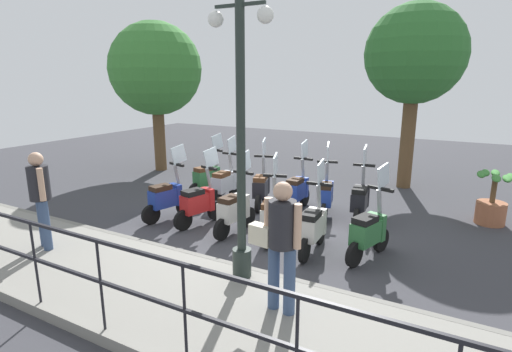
{
  "coord_description": "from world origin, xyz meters",
  "views": [
    {
      "loc": [
        -6.81,
        -3.34,
        2.85
      ],
      "look_at": [
        0.2,
        0.5,
        0.9
      ],
      "focal_mm": 28.0,
      "sensor_mm": 36.0,
      "label": 1
    }
  ],
  "objects_px": {
    "tree_large": "(156,70)",
    "scooter_far_1": "(325,194)",
    "tree_distant": "(415,56)",
    "scooter_far_4": "(225,183)",
    "pedestrian_distant": "(40,193)",
    "potted_palm": "(492,202)",
    "lamp_post_near": "(241,155)",
    "scooter_far_0": "(360,199)",
    "scooter_far_3": "(261,187)",
    "scooter_near_5": "(167,197)",
    "scooter_far_2": "(298,190)",
    "scooter_near_1": "(313,226)",
    "scooter_far_5": "(208,177)",
    "pedestrian_with_bag": "(280,237)",
    "scooter_near_3": "(235,209)",
    "scooter_near_0": "(369,231)",
    "scooter_near_2": "(272,214)",
    "scooter_near_4": "(199,202)"
  },
  "relations": [
    {
      "from": "tree_large",
      "to": "scooter_far_2",
      "type": "xyz_separation_m",
      "value": [
        -1.71,
        -5.47,
        -2.64
      ]
    },
    {
      "from": "pedestrian_distant",
      "to": "scooter_far_2",
      "type": "distance_m",
      "value": 4.98
    },
    {
      "from": "potted_palm",
      "to": "scooter_far_2",
      "type": "distance_m",
      "value": 3.9
    },
    {
      "from": "pedestrian_with_bag",
      "to": "scooter_far_4",
      "type": "bearing_deg",
      "value": 48.34
    },
    {
      "from": "pedestrian_with_bag",
      "to": "scooter_near_1",
      "type": "distance_m",
      "value": 2.15
    },
    {
      "from": "pedestrian_distant",
      "to": "scooter_far_1",
      "type": "distance_m",
      "value": 5.32
    },
    {
      "from": "lamp_post_near",
      "to": "scooter_far_0",
      "type": "distance_m",
      "value": 3.74
    },
    {
      "from": "potted_palm",
      "to": "scooter_far_1",
      "type": "distance_m",
      "value": 3.29
    },
    {
      "from": "tree_distant",
      "to": "scooter_far_4",
      "type": "relative_size",
      "value": 3.06
    },
    {
      "from": "pedestrian_with_bag",
      "to": "scooter_near_3",
      "type": "relative_size",
      "value": 1.03
    },
    {
      "from": "pedestrian_distant",
      "to": "tree_large",
      "type": "distance_m",
      "value": 6.78
    },
    {
      "from": "tree_large",
      "to": "scooter_far_4",
      "type": "bearing_deg",
      "value": -117.66
    },
    {
      "from": "tree_large",
      "to": "scooter_far_1",
      "type": "height_order",
      "value": "tree_large"
    },
    {
      "from": "pedestrian_distant",
      "to": "scooter_far_2",
      "type": "relative_size",
      "value": 1.03
    },
    {
      "from": "scooter_near_0",
      "to": "pedestrian_distant",
      "type": "bearing_deg",
      "value": 134.21
    },
    {
      "from": "tree_distant",
      "to": "scooter_far_2",
      "type": "bearing_deg",
      "value": 151.78
    },
    {
      "from": "scooter_near_3",
      "to": "scooter_far_3",
      "type": "distance_m",
      "value": 1.67
    },
    {
      "from": "scooter_far_0",
      "to": "scooter_far_5",
      "type": "relative_size",
      "value": 1.0
    },
    {
      "from": "pedestrian_distant",
      "to": "potted_palm",
      "type": "xyz_separation_m",
      "value": [
        5.25,
        -6.44,
        -0.63
      ]
    },
    {
      "from": "tree_distant",
      "to": "scooter_far_5",
      "type": "distance_m",
      "value": 6.03
    },
    {
      "from": "scooter_far_0",
      "to": "scooter_near_0",
      "type": "bearing_deg",
      "value": -167.18
    },
    {
      "from": "pedestrian_distant",
      "to": "lamp_post_near",
      "type": "bearing_deg",
      "value": 125.19
    },
    {
      "from": "scooter_near_4",
      "to": "scooter_far_3",
      "type": "bearing_deg",
      "value": -3.33
    },
    {
      "from": "tree_large",
      "to": "scooter_far_0",
      "type": "relative_size",
      "value": 2.96
    },
    {
      "from": "lamp_post_near",
      "to": "scooter_far_0",
      "type": "bearing_deg",
      "value": -12.95
    },
    {
      "from": "scooter_near_4",
      "to": "scooter_far_2",
      "type": "xyz_separation_m",
      "value": [
        1.77,
        -1.36,
        0.0
      ]
    },
    {
      "from": "tree_large",
      "to": "tree_distant",
      "type": "distance_m",
      "value": 7.38
    },
    {
      "from": "pedestrian_with_bag",
      "to": "scooter_near_1",
      "type": "height_order",
      "value": "pedestrian_with_bag"
    },
    {
      "from": "pedestrian_distant",
      "to": "scooter_far_1",
      "type": "bearing_deg",
      "value": 163.65
    },
    {
      "from": "lamp_post_near",
      "to": "scooter_far_1",
      "type": "distance_m",
      "value": 3.65
    },
    {
      "from": "scooter_near_1",
      "to": "scooter_near_5",
      "type": "height_order",
      "value": "same"
    },
    {
      "from": "tree_distant",
      "to": "scooter_near_2",
      "type": "xyz_separation_m",
      "value": [
        -4.97,
        1.51,
        -2.94
      ]
    },
    {
      "from": "tree_distant",
      "to": "scooter_near_5",
      "type": "bearing_deg",
      "value": 142.51
    },
    {
      "from": "pedestrian_with_bag",
      "to": "potted_palm",
      "type": "xyz_separation_m",
      "value": [
        5.06,
        -2.29,
        -0.63
      ]
    },
    {
      "from": "tree_large",
      "to": "scooter_near_0",
      "type": "xyz_separation_m",
      "value": [
        -3.42,
        -7.43,
        -2.64
      ]
    },
    {
      "from": "scooter_near_0",
      "to": "scooter_far_2",
      "type": "xyz_separation_m",
      "value": [
        1.71,
        1.96,
        0.0
      ]
    },
    {
      "from": "scooter_near_1",
      "to": "scooter_near_0",
      "type": "bearing_deg",
      "value": -79.35
    },
    {
      "from": "scooter_near_2",
      "to": "scooter_far_1",
      "type": "xyz_separation_m",
      "value": [
        1.67,
        -0.43,
        0.0
      ]
    },
    {
      "from": "tree_large",
      "to": "potted_palm",
      "type": "height_order",
      "value": "tree_large"
    },
    {
      "from": "potted_palm",
      "to": "scooter_near_1",
      "type": "xyz_separation_m",
      "value": [
        -3.03,
        2.64,
        0.04
      ]
    },
    {
      "from": "lamp_post_near",
      "to": "potted_palm",
      "type": "bearing_deg",
      "value": -34.53
    },
    {
      "from": "scooter_near_2",
      "to": "scooter_far_1",
      "type": "relative_size",
      "value": 1.0
    },
    {
      "from": "pedestrian_distant",
      "to": "scooter_near_1",
      "type": "xyz_separation_m",
      "value": [
        2.22,
        -3.8,
        -0.6
      ]
    },
    {
      "from": "pedestrian_with_bag",
      "to": "scooter_far_4",
      "type": "distance_m",
      "value": 4.92
    },
    {
      "from": "pedestrian_with_bag",
      "to": "lamp_post_near",
      "type": "bearing_deg",
      "value": 65.51
    },
    {
      "from": "scooter_far_4",
      "to": "tree_large",
      "type": "bearing_deg",
      "value": 61.99
    },
    {
      "from": "lamp_post_near",
      "to": "tree_large",
      "type": "xyz_separation_m",
      "value": [
        5.14,
        6.08,
        1.25
      ]
    },
    {
      "from": "scooter_far_0",
      "to": "scooter_far_3",
      "type": "xyz_separation_m",
      "value": [
        -0.11,
        2.21,
        0.0
      ]
    },
    {
      "from": "lamp_post_near",
      "to": "scooter_near_1",
      "type": "relative_size",
      "value": 2.56
    },
    {
      "from": "tree_distant",
      "to": "scooter_near_5",
      "type": "xyz_separation_m",
      "value": [
        -5.06,
        3.88,
        -2.94
      ]
    }
  ]
}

